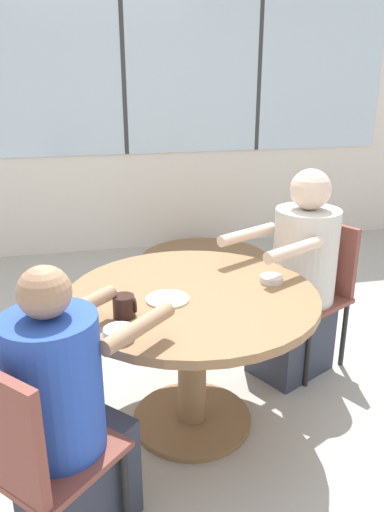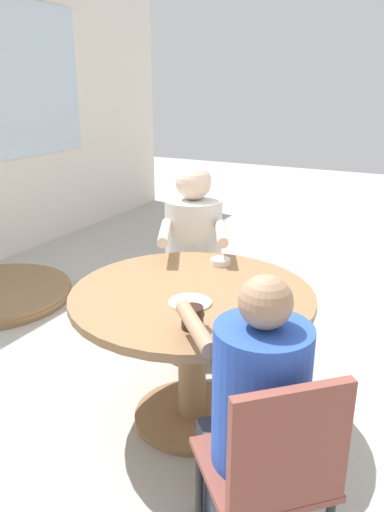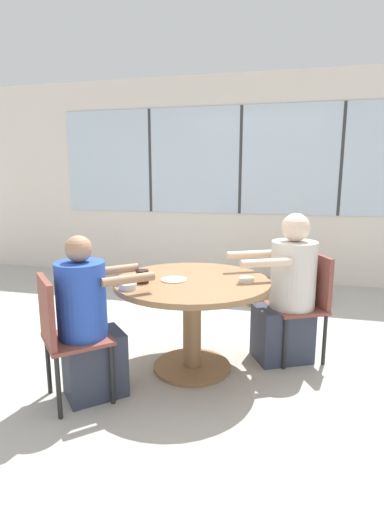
# 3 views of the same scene
# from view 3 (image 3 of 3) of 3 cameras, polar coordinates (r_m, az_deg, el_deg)

# --- Properties ---
(ground_plane) EXTENTS (16.00, 16.00, 0.00)m
(ground_plane) POSITION_cam_3_polar(r_m,az_deg,el_deg) (3.25, 0.00, -15.71)
(ground_plane) COLOR #B2ADA3
(wall_back_with_windows) EXTENTS (8.40, 0.08, 2.80)m
(wall_back_with_windows) POSITION_cam_3_polar(r_m,az_deg,el_deg) (5.65, 6.95, 10.90)
(wall_back_with_windows) COLOR silver
(wall_back_with_windows) RESTS_ON ground_plane
(dining_table) EXTENTS (1.17, 1.17, 0.72)m
(dining_table) POSITION_cam_3_polar(r_m,az_deg,el_deg) (3.04, 0.00, -6.56)
(dining_table) COLOR olive
(dining_table) RESTS_ON ground_plane
(chair_for_woman_green_shirt) EXTENTS (0.57, 0.57, 0.86)m
(chair_for_woman_green_shirt) POSITION_cam_3_polar(r_m,az_deg,el_deg) (2.74, -18.03, -9.92)
(chair_for_woman_green_shirt) COLOR brown
(chair_for_woman_green_shirt) RESTS_ON ground_plane
(chair_for_man_blue_shirt) EXTENTS (0.54, 0.54, 0.86)m
(chair_for_man_blue_shirt) POSITION_cam_3_polar(r_m,az_deg,el_deg) (3.38, 16.10, -5.66)
(chair_for_man_blue_shirt) COLOR brown
(chair_for_man_blue_shirt) RESTS_ON ground_plane
(person_woman_green_shirt) EXTENTS (0.64, 0.63, 1.11)m
(person_woman_green_shirt) POSITION_cam_3_polar(r_m,az_deg,el_deg) (2.77, -14.57, -9.77)
(person_woman_green_shirt) COLOR #333847
(person_woman_green_shirt) RESTS_ON ground_plane
(person_man_blue_shirt) EXTENTS (0.73, 0.60, 1.20)m
(person_man_blue_shirt) POSITION_cam_3_polar(r_m,az_deg,el_deg) (3.30, 13.54, -5.62)
(person_man_blue_shirt) COLOR #333847
(person_man_blue_shirt) RESTS_ON ground_plane
(coffee_mug) EXTENTS (0.10, 0.09, 0.09)m
(coffee_mug) POSITION_cam_3_polar(r_m,az_deg,el_deg) (2.91, -7.06, -2.92)
(coffee_mug) COLOR black
(coffee_mug) RESTS_ON dining_table
(bowl_white_shallow) EXTENTS (0.12, 0.12, 0.04)m
(bowl_white_shallow) POSITION_cam_3_polar(r_m,az_deg,el_deg) (2.77, -9.14, -4.28)
(bowl_white_shallow) COLOR silver
(bowl_white_shallow) RESTS_ON dining_table
(bowl_cereal) EXTENTS (0.11, 0.11, 0.03)m
(bowl_cereal) POSITION_cam_3_polar(r_m,az_deg,el_deg) (2.95, 7.78, -3.37)
(bowl_cereal) COLOR silver
(bowl_cereal) RESTS_ON dining_table
(plate_tortillas) EXTENTS (0.19, 0.19, 0.01)m
(plate_tortillas) POSITION_cam_3_polar(r_m,az_deg,el_deg) (2.97, -2.59, -3.40)
(plate_tortillas) COLOR beige
(plate_tortillas) RESTS_ON dining_table
(folded_table_stack) EXTENTS (1.19, 1.19, 0.09)m
(folded_table_stack) POSITION_cam_3_polar(r_m,az_deg,el_deg) (5.10, 12.32, -5.10)
(folded_table_stack) COLOR olive
(folded_table_stack) RESTS_ON ground_plane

